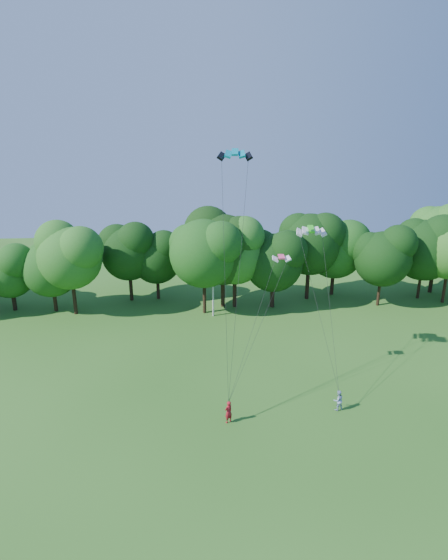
{
  "coord_description": "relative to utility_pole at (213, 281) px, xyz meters",
  "views": [
    {
      "loc": [
        -3.71,
        -18.07,
        20.74
      ],
      "look_at": [
        -1.21,
        13.0,
        10.71
      ],
      "focal_mm": 28.0,
      "sensor_mm": 36.0,
      "label": 1
    }
  ],
  "objects": [
    {
      "name": "kite_teal",
      "position": [
        0.95,
        -15.37,
        15.29
      ],
      "size": [
        2.71,
        1.47,
        0.56
      ],
      "rotation": [
        0.0,
        0.0,
        -0.13
      ],
      "color": "#05849B",
      "rests_on": "ground"
    },
    {
      "name": "utility_pole",
      "position": [
        0.0,
        0.0,
        0.0
      ],
      "size": [
        1.78,
        0.28,
        8.9
      ],
      "rotation": [
        0.0,
        0.0,
        -0.11
      ],
      "color": "#B6B7AE",
      "rests_on": "ground"
    },
    {
      "name": "kite_pink",
      "position": [
        4.92,
        -15.19,
        6.89
      ],
      "size": [
        1.56,
        0.77,
        0.29
      ],
      "rotation": [
        0.0,
        0.0,
        -0.02
      ],
      "color": "#FF467C",
      "rests_on": "ground"
    },
    {
      "name": "tree_back_center",
      "position": [
        1.44,
        3.14,
        4.33
      ],
      "size": [
        9.79,
        9.79,
        14.23
      ],
      "color": "black",
      "rests_on": "ground"
    },
    {
      "name": "kite_green",
      "position": [
        8.18,
        -12.18,
        8.58
      ],
      "size": [
        2.67,
        1.38,
        0.54
      ],
      "rotation": [
        0.0,
        0.0,
        -0.09
      ],
      "color": "#2ECE1F",
      "rests_on": "ground"
    },
    {
      "name": "kite_flyer_left",
      "position": [
        -0.05,
        -21.42,
        -3.64
      ],
      "size": [
        0.8,
        0.74,
        1.84
      ],
      "primitive_type": "imported",
      "rotation": [
        0.0,
        0.0,
        3.73
      ],
      "color": "#A51520",
      "rests_on": "ground"
    },
    {
      "name": "kite_flyer_right",
      "position": [
        8.87,
        -20.49,
        -3.69
      ],
      "size": [
        0.95,
        0.81,
        1.72
      ],
      "primitive_type": "imported",
      "rotation": [
        0.0,
        0.0,
        3.35
      ],
      "color": "#97AAD2",
      "rests_on": "ground"
    },
    {
      "name": "ground",
      "position": [
        1.03,
        -31.88,
        -4.55
      ],
      "size": [
        160.0,
        160.0,
        0.0
      ],
      "primitive_type": "plane",
      "color": "#245818",
      "rests_on": "ground"
    }
  ]
}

